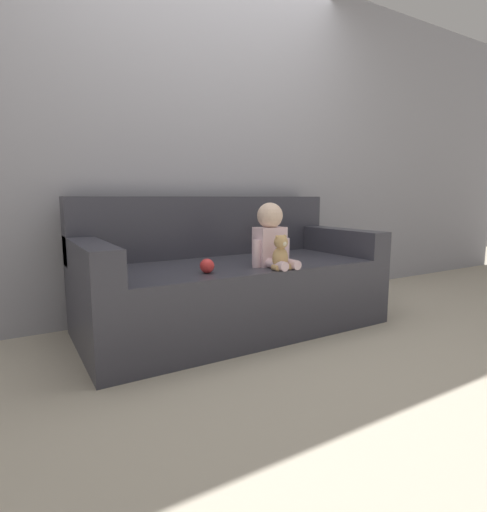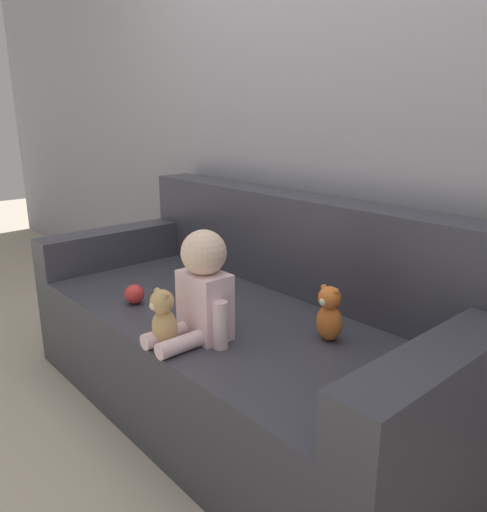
# 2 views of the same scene
# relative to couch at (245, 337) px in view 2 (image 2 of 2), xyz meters

# --- Properties ---
(ground_plane) EXTENTS (12.00, 12.00, 0.00)m
(ground_plane) POSITION_rel_couch_xyz_m (0.00, -0.05, -0.30)
(ground_plane) COLOR #B7AD99
(wall_back) EXTENTS (8.00, 0.05, 2.60)m
(wall_back) POSITION_rel_couch_xyz_m (0.00, 0.48, 1.00)
(wall_back) COLOR #93939E
(wall_back) RESTS_ON ground_plane
(couch) EXTENTS (1.93, 0.90, 0.86)m
(couch) POSITION_rel_couch_xyz_m (0.00, 0.00, 0.00)
(couch) COLOR #383842
(couch) RESTS_ON ground_plane
(person_baby) EXTENTS (0.26, 0.30, 0.38)m
(person_baby) POSITION_rel_couch_xyz_m (0.12, -0.31, 0.31)
(person_baby) COLOR silver
(person_baby) RESTS_ON couch
(teddy_bear_brown) EXTENTS (0.12, 0.09, 0.20)m
(teddy_bear_brown) POSITION_rel_couch_xyz_m (0.09, -0.44, 0.23)
(teddy_bear_brown) COLOR tan
(teddy_bear_brown) RESTS_ON couch
(plush_toy_side) EXTENTS (0.10, 0.09, 0.20)m
(plush_toy_side) POSITION_rel_couch_xyz_m (0.42, 0.01, 0.24)
(plush_toy_side) COLOR orange
(plush_toy_side) RESTS_ON couch
(toy_ball) EXTENTS (0.08, 0.08, 0.08)m
(toy_ball) POSITION_rel_couch_xyz_m (-0.32, -0.32, 0.18)
(toy_ball) COLOR red
(toy_ball) RESTS_ON couch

